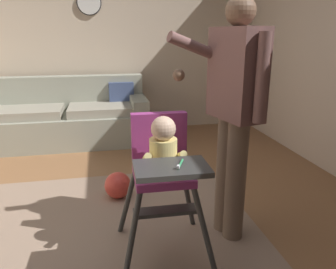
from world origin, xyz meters
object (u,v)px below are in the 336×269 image
(couch, at_px, (68,118))
(adult_standing, at_px, (234,110))
(wall_clock, at_px, (89,3))
(high_chair, at_px, (163,160))
(toy_ball, at_px, (118,185))

(couch, bearing_deg, adult_standing, 28.16)
(couch, bearing_deg, wall_clock, 142.40)
(adult_standing, bearing_deg, couch, -75.41)
(high_chair, relative_size, toy_ball, 4.02)
(wall_clock, bearing_deg, couch, -127.60)
(couch, bearing_deg, high_chair, 17.54)
(wall_clock, bearing_deg, toy_ball, -85.00)
(high_chair, bearing_deg, toy_ball, -161.57)
(couch, distance_m, high_chair, 2.73)
(adult_standing, relative_size, toy_ball, 6.93)
(couch, xyz_separation_m, adult_standing, (1.32, -2.47, 0.60))
(toy_ball, height_order, wall_clock, wall_clock)
(high_chair, xyz_separation_m, wall_clock, (-0.45, 3.07, 1.17))
(adult_standing, distance_m, toy_ball, 1.32)
(wall_clock, bearing_deg, high_chair, -81.62)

